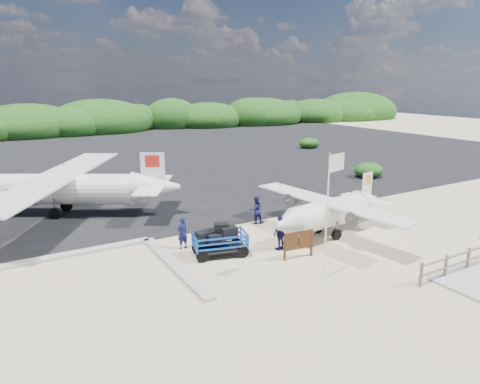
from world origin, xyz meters
The scene contains 13 objects.
ground centered at (0.00, 0.00, 0.00)m, with size 160.00×160.00×0.00m, color beige.
asphalt_apron centered at (0.00, 30.00, 0.00)m, with size 90.00×50.00×0.04m, color #B2B2B2, non-canonical shape.
lagoon centered at (-9.00, 1.50, 0.00)m, with size 9.00×7.00×0.40m, color #B2B2B2, non-canonical shape.
vegetation_band centered at (0.00, 55.00, 0.00)m, with size 124.00×8.00×4.40m, color #B2B2B2, non-canonical shape.
fence centered at (6.00, -5.00, 0.00)m, with size 6.40×2.00×1.10m, color #B2B2B2, non-canonical shape.
baggage_cart centered at (-2.24, 1.62, 0.00)m, with size 2.58×1.48×1.29m, color #0C46BF, non-canonical shape.
flagpole centered at (0.20, -2.63, 0.00)m, with size 1.02×0.43×5.12m, color white, non-canonical shape.
signboard centered at (0.64, -0.42, 0.00)m, with size 1.58×0.15×1.30m, color #4C2C15, non-canonical shape.
crew_a centered at (-3.37, 3.25, 0.79)m, with size 0.57×0.38×1.58m, color #17154F.
crew_b centered at (1.60, 4.63, 0.79)m, with size 0.77×0.60×1.58m, color #17154F.
crew_c centered at (0.55, 0.82, 0.83)m, with size 0.97×0.40×1.66m, color #17154F.
aircraft_large centered at (17.71, 19.63, 0.00)m, with size 15.90×15.90×4.77m, color #B2B2B2, non-canonical shape.
aircraft_small centered at (-6.51, 28.85, 0.00)m, with size 7.76×7.76×2.79m, color #B2B2B2, non-canonical shape.
Camera 1 is at (-10.60, -14.50, 7.68)m, focal length 32.00 mm.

